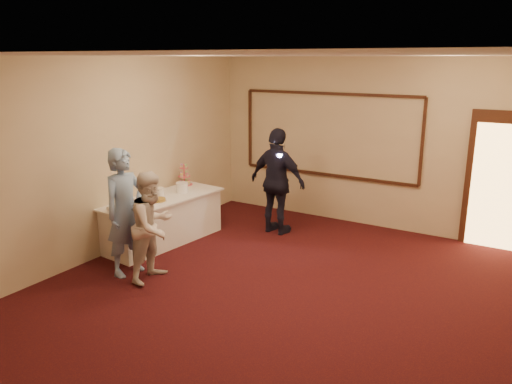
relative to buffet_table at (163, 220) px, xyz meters
The scene contains 14 objects.
floor 2.75m from the buffet_table, 18.33° to the right, with size 7.00×7.00×0.00m, color black.
room_walls 3.17m from the buffet_table, 18.33° to the right, with size 6.04×7.04×3.02m.
wall_molding 3.39m from the buffet_table, 55.75° to the left, with size 3.45×0.04×1.55m.
doorway 5.44m from the buffet_table, 28.78° to the left, with size 1.05×0.07×2.20m.
buffet_table is the anchor object (origin of this frame).
pavlova_tray 0.95m from the buffet_table, 86.22° to the right, with size 0.43×0.55×0.18m.
cupcake_stand 1.03m from the buffet_table, 103.96° to the left, with size 0.29×0.29×0.42m.
plate_stack_a 0.46m from the buffet_table, 163.58° to the right, with size 0.19×0.19×0.16m.
plate_stack_b 0.63m from the buffet_table, 77.89° to the left, with size 0.21×0.21×0.17m.
tart 0.48m from the buffet_table, 60.04° to the right, with size 0.27×0.27×0.06m.
man 1.36m from the buffet_table, 71.11° to the right, with size 0.66×0.43×1.80m, color #7D9ECA.
woman 1.48m from the buffet_table, 53.17° to the right, with size 0.74×0.58×1.52m, color silver.
guest 2.04m from the buffet_table, 44.92° to the left, with size 1.08×0.45×1.84m, color black.
camera_flash 2.22m from the buffet_table, 40.20° to the left, with size 0.07×0.04×0.05m, color white.
Camera 1 is at (2.80, -5.05, 2.97)m, focal length 35.00 mm.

